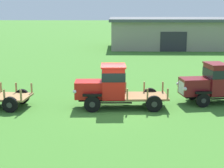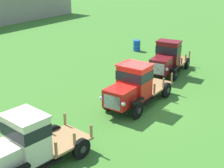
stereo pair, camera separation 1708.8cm
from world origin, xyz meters
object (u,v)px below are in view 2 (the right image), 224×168
(vintage_truck_foreground_near, at_px, (24,144))
(vintage_truck_midrow_center, at_px, (167,59))
(vintage_truck_second_in_line, at_px, (133,86))
(oil_drum_beside_row, at_px, (137,46))

(vintage_truck_foreground_near, xyz_separation_m, vintage_truck_midrow_center, (12.81, 1.00, -0.05))
(vintage_truck_foreground_near, distance_m, vintage_truck_second_in_line, 7.11)
(vintage_truck_second_in_line, xyz_separation_m, vintage_truck_midrow_center, (5.70, 1.04, -0.08))
(vintage_truck_second_in_line, relative_size, vintage_truck_midrow_center, 1.07)
(vintage_truck_midrow_center, distance_m, oil_drum_beside_row, 6.41)
(vintage_truck_midrow_center, height_order, oil_drum_beside_row, vintage_truck_midrow_center)
(vintage_truck_foreground_near, bearing_deg, vintage_truck_midrow_center, 4.48)
(vintage_truck_second_in_line, bearing_deg, oil_drum_beside_row, 31.36)
(vintage_truck_foreground_near, relative_size, vintage_truck_second_in_line, 0.90)
(vintage_truck_foreground_near, xyz_separation_m, vintage_truck_second_in_line, (7.11, -0.03, 0.03))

